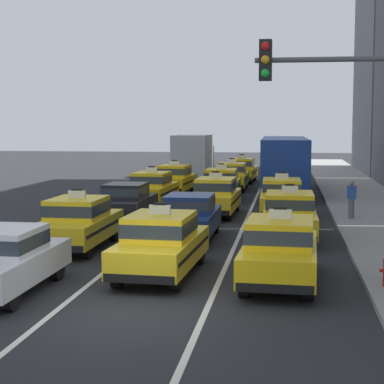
% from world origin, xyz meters
% --- Properties ---
extents(ground_plane, '(160.00, 160.00, 0.00)m').
position_xyz_m(ground_plane, '(0.00, 0.00, 0.00)').
color(ground_plane, '#232326').
extents(lane_stripe_left_center, '(0.14, 80.00, 0.01)m').
position_xyz_m(lane_stripe_left_center, '(-1.60, 20.00, 0.00)').
color(lane_stripe_left_center, silver).
rests_on(lane_stripe_left_center, ground).
extents(lane_stripe_center_right, '(0.14, 80.00, 0.01)m').
position_xyz_m(lane_stripe_center_right, '(1.60, 20.00, 0.00)').
color(lane_stripe_center_right, silver).
rests_on(lane_stripe_center_right, ground).
extents(sidewalk_curb, '(4.00, 90.00, 0.15)m').
position_xyz_m(sidewalk_curb, '(7.20, 15.00, 0.07)').
color(sidewalk_curb, gray).
rests_on(sidewalk_curb, ground).
extents(sedan_left_nearest, '(1.76, 4.30, 1.58)m').
position_xyz_m(sedan_left_nearest, '(-3.29, 1.12, 0.85)').
color(sedan_left_nearest, black).
rests_on(sedan_left_nearest, ground).
extents(taxi_left_second, '(1.84, 4.57, 1.96)m').
position_xyz_m(taxi_left_second, '(-3.35, 6.75, 0.88)').
color(taxi_left_second, black).
rests_on(taxi_left_second, ground).
extents(sedan_left_third, '(1.81, 4.32, 1.58)m').
position_xyz_m(sedan_left_third, '(-3.30, 12.79, 0.85)').
color(sedan_left_third, black).
rests_on(sedan_left_third, ground).
extents(taxi_left_fourth, '(1.97, 4.62, 1.96)m').
position_xyz_m(taxi_left_fourth, '(-3.33, 18.11, 0.88)').
color(taxi_left_fourth, black).
rests_on(taxi_left_fourth, ground).
extents(taxi_left_fifth, '(1.99, 4.63, 1.96)m').
position_xyz_m(taxi_left_fifth, '(-3.16, 23.68, 0.88)').
color(taxi_left_fifth, black).
rests_on(taxi_left_fifth, ground).
extents(box_truck_left_sixth, '(2.38, 6.99, 3.27)m').
position_xyz_m(box_truck_left_sixth, '(-3.22, 31.95, 1.78)').
color(box_truck_left_sixth, black).
rests_on(box_truck_left_sixth, ground).
extents(taxi_center_nearest, '(2.01, 4.63, 1.96)m').
position_xyz_m(taxi_center_nearest, '(0.01, 3.47, 0.88)').
color(taxi_center_nearest, black).
rests_on(taxi_center_nearest, ground).
extents(sedan_center_second, '(1.77, 4.30, 1.58)m').
position_xyz_m(sedan_center_second, '(-0.05, 8.94, 0.85)').
color(sedan_center_second, black).
rests_on(sedan_center_second, ground).
extents(taxi_center_third, '(1.92, 4.60, 1.96)m').
position_xyz_m(taxi_center_third, '(0.18, 15.06, 0.88)').
color(taxi_center_third, black).
rests_on(taxi_center_third, ground).
extents(taxi_center_fourth, '(1.90, 4.59, 1.96)m').
position_xyz_m(taxi_center_fourth, '(-0.18, 20.92, 0.88)').
color(taxi_center_fourth, black).
rests_on(taxi_center_fourth, ground).
extents(taxi_center_fifth, '(1.83, 4.57, 1.96)m').
position_xyz_m(taxi_center_fifth, '(-0.07, 26.28, 0.88)').
color(taxi_center_fifth, black).
rests_on(taxi_center_fifth, ground).
extents(taxi_center_sixth, '(1.96, 4.61, 1.96)m').
position_xyz_m(taxi_center_sixth, '(0.14, 31.67, 0.88)').
color(taxi_center_sixth, black).
rests_on(taxi_center_sixth, ground).
extents(taxi_right_nearest, '(1.98, 4.62, 1.96)m').
position_xyz_m(taxi_right_nearest, '(3.13, 3.04, 0.88)').
color(taxi_right_nearest, black).
rests_on(taxi_right_nearest, ground).
extents(taxi_right_second, '(1.84, 4.57, 1.96)m').
position_xyz_m(taxi_right_second, '(3.38, 9.41, 0.88)').
color(taxi_right_second, black).
rests_on(taxi_right_second, ground).
extents(taxi_right_third, '(1.91, 4.59, 1.96)m').
position_xyz_m(taxi_right_third, '(3.04, 15.06, 0.88)').
color(taxi_right_third, black).
rests_on(taxi_right_third, ground).
extents(bus_right_fourth, '(2.70, 11.24, 3.22)m').
position_xyz_m(bus_right_fourth, '(3.08, 24.87, 1.82)').
color(bus_right_fourth, black).
rests_on(bus_right_fourth, ground).
extents(taxi_right_fifth, '(1.98, 4.62, 1.96)m').
position_xyz_m(taxi_right_fifth, '(3.17, 33.76, 0.88)').
color(taxi_right_fifth, black).
rests_on(taxi_right_fifth, ground).
extents(pedestrian_near_crosswalk, '(0.36, 0.24, 1.56)m').
position_xyz_m(pedestrian_near_crosswalk, '(5.90, 14.02, 0.94)').
color(pedestrian_near_crosswalk, slate).
rests_on(pedestrian_near_crosswalk, sidewalk_curb).
extents(traffic_light_pole, '(2.87, 0.33, 5.58)m').
position_xyz_m(traffic_light_pole, '(4.49, -0.70, 3.82)').
color(traffic_light_pole, '#47474C').
rests_on(traffic_light_pole, ground).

